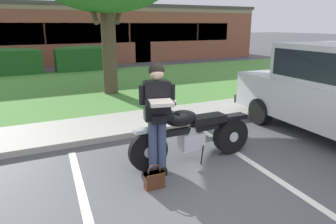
{
  "coord_description": "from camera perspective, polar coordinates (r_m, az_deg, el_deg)",
  "views": [
    {
      "loc": [
        -2.46,
        -3.13,
        2.23
      ],
      "look_at": [
        -0.23,
        1.32,
        0.85
      ],
      "focal_mm": 33.85,
      "sensor_mm": 36.0,
      "label": 1
    }
  ],
  "objects": [
    {
      "name": "ground_plane",
      "position": [
        4.56,
        10.4,
        -14.03
      ],
      "size": [
        140.0,
        140.0,
        0.0
      ],
      "primitive_type": "plane",
      "color": "#4C4C51"
    },
    {
      "name": "curb_strip",
      "position": [
        6.7,
        -3.6,
        -3.42
      ],
      "size": [
        60.0,
        0.2,
        0.12
      ],
      "primitive_type": "cube",
      "color": "#ADA89E",
      "rests_on": "ground"
    },
    {
      "name": "concrete_walk",
      "position": [
        7.46,
        -6.17,
        -1.66
      ],
      "size": [
        60.0,
        1.5,
        0.08
      ],
      "primitive_type": "cube",
      "color": "#ADA89E",
      "rests_on": "ground"
    },
    {
      "name": "grass_lawn",
      "position": [
        12.07,
        -14.48,
        4.5
      ],
      "size": [
        60.0,
        8.33,
        0.06
      ],
      "primitive_type": "cube",
      "color": "#518E3D",
      "rests_on": "ground"
    },
    {
      "name": "stall_stripe_0",
      "position": [
        4.05,
        -14.17,
        -18.37
      ],
      "size": [
        0.54,
        4.39,
        0.01
      ],
      "primitive_type": "cube",
      "rotation": [
        0.0,
        0.0,
        -0.1
      ],
      "color": "silver",
      "rests_on": "ground"
    },
    {
      "name": "stall_stripe_1",
      "position": [
        5.25,
        17.38,
        -10.35
      ],
      "size": [
        0.54,
        4.39,
        0.01
      ],
      "primitive_type": "cube",
      "rotation": [
        0.0,
        0.0,
        -0.1
      ],
      "color": "silver",
      "rests_on": "ground"
    },
    {
      "name": "motorcycle",
      "position": [
        5.31,
        5.14,
        -3.7
      ],
      "size": [
        2.24,
        0.82,
        1.26
      ],
      "color": "black",
      "rests_on": "ground"
    },
    {
      "name": "rider_person",
      "position": [
        4.65,
        -1.94,
        0.27
      ],
      "size": [
        0.54,
        0.64,
        1.7
      ],
      "color": "black",
      "rests_on": "ground"
    },
    {
      "name": "handbag",
      "position": [
        4.53,
        -2.48,
        -11.9
      ],
      "size": [
        0.28,
        0.13,
        0.36
      ],
      "color": "#562D19",
      "rests_on": "ground"
    },
    {
      "name": "hedge_left",
      "position": [
        15.84,
        -27.47,
        8.05
      ],
      "size": [
        3.15,
        0.9,
        1.24
      ],
      "color": "#235623",
      "rests_on": "ground"
    },
    {
      "name": "hedge_center_left",
      "position": [
        16.2,
        -14.58,
        9.41
      ],
      "size": [
        2.86,
        0.9,
        1.24
      ],
      "color": "#235623",
      "rests_on": "ground"
    },
    {
      "name": "brick_building",
      "position": [
        22.86,
        -22.58,
        13.04
      ],
      "size": [
        27.75,
        9.64,
        3.41
      ],
      "color": "#93513D",
      "rests_on": "ground"
    }
  ]
}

